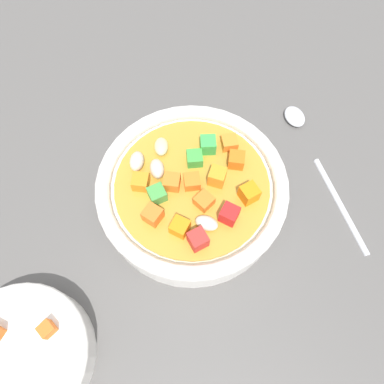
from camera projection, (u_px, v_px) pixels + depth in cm
name	position (u px, v px, depth cm)	size (l,w,h in cm)	color
ground_plane	(192.00, 204.00, 42.08)	(140.00, 140.00, 2.00)	#565451
soup_bowl_main	(192.00, 190.00, 38.59)	(20.95, 20.95, 6.33)	white
spoon	(312.00, 150.00, 43.73)	(14.72, 17.65, 1.06)	silver
side_bowl_small	(20.00, 358.00, 32.12)	(13.49, 13.49, 4.41)	white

